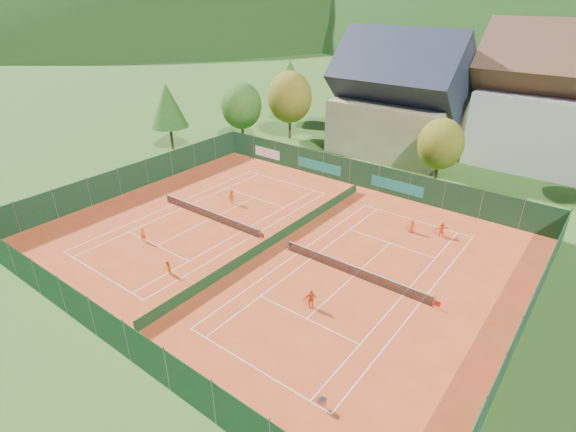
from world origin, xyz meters
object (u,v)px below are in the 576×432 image
Objects in this scene: player_right_near at (311,299)px; ball_hopper at (323,401)px; player_left_far at (232,196)px; hotel_block_a at (570,109)px; chalet at (398,103)px; player_left_mid at (168,268)px; player_right_far_b at (442,229)px; player_left_near at (143,234)px; player_right_far_a at (412,226)px.

ball_hopper is at bearing -89.49° from player_right_near.
hotel_block_a is at bearing -140.42° from player_left_far.
player_left_far is (-5.85, -26.05, -5.85)m from chalet.
player_right_far_b reaches higher than player_left_mid.
hotel_block_a is at bearing -143.59° from player_right_far_b.
player_left_far is (-5.14, 12.58, 0.17)m from player_left_mid.
hotel_block_a is at bearing 19.98° from player_left_near.
player_left_mid is 24.06m from player_right_far_b.
player_right_near is at bearing -73.36° from chalet.
player_left_mid is at bearing 158.47° from player_right_near.
player_left_mid is 21.87m from player_right_far_a.
player_right_near reaches higher than player_right_far_b.
chalet is 24.87m from player_right_far_b.
player_left_near is at bearing 73.33° from player_left_far.
player_right_far_a is 2.58m from player_right_far_b.
player_left_mid is 0.88× the size of player_right_far_b.
chalet is 13.38× the size of player_left_mid.
player_left_near is at bearing 146.19° from player_right_near.
player_right_far_b is at bearing -54.38° from chalet.
player_right_far_a is at bearing -105.40° from hotel_block_a.
hotel_block_a is 41.09m from player_left_far.
player_left_near is 24.28m from player_right_far_a.
player_left_far reaches higher than player_right_near.
chalet is 37.23m from player_right_near.
player_left_far reaches higher than player_left_mid.
chalet is at bearing -115.28° from player_left_far.
ball_hopper is at bearing -93.71° from hotel_block_a.
player_left_near is 17.17m from player_right_near.
ball_hopper is at bearing 28.72° from player_left_mid.
player_right_far_a is 0.93× the size of player_right_far_b.
player_right_near is at bearing -101.62° from hotel_block_a.
player_right_far_a reaches higher than ball_hopper.
player_right_near is at bearing 128.89° from ball_hopper.
player_left_mid reaches higher than ball_hopper.
chalet reaches higher than player_left_near.
hotel_block_a reaches higher than chalet.
chalet is at bearing 128.74° from player_left_mid.
hotel_block_a is 17.84× the size of player_left_mid.
player_right_far_a is (17.52, 5.45, -0.13)m from player_left_far.
player_right_far_b is at bearing 0.36° from player_left_near.
player_right_far_a reaches higher than player_left_mid.
player_right_far_a is (-7.33, -26.60, -6.74)m from hotel_block_a.
chalet is 27.33m from player_left_far.
hotel_block_a is 16.89× the size of player_right_far_a.
player_left_near is 0.93× the size of player_right_near.
player_right_near is at bearing 56.65° from player_left_mid.
player_right_far_b is (3.54, 15.58, -0.04)m from player_right_near.
chalet reaches higher than player_left_far.
ball_hopper is (-3.10, -47.88, -6.83)m from hotel_block_a.
hotel_block_a reaches higher than player_left_far.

